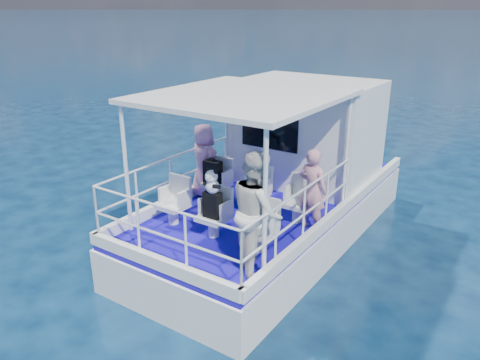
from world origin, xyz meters
name	(u,v)px	position (x,y,z in m)	size (l,w,h in m)	color
ground	(249,256)	(0.00, 0.00, 0.00)	(2000.00, 2000.00, 0.00)	#071A34
hull	(275,236)	(0.00, 1.00, 0.00)	(3.00, 7.00, 1.60)	white
deck	(276,199)	(0.00, 1.00, 0.85)	(2.90, 6.90, 0.10)	#170B9D
cabin	(307,131)	(0.00, 2.30, 2.00)	(2.85, 2.00, 2.20)	white
canopy	(243,96)	(0.00, -0.20, 3.14)	(3.00, 3.20, 0.08)	white
canopy_posts	(242,161)	(0.00, -0.25, 2.00)	(2.77, 2.97, 2.20)	white
railings	(231,199)	(0.00, -0.58, 1.40)	(2.84, 3.59, 1.00)	white
seat_port_fwd	(217,191)	(-0.90, 0.20, 1.09)	(0.48, 0.46, 0.38)	silver
seat_center_fwd	(255,201)	(0.00, 0.20, 1.09)	(0.48, 0.46, 0.38)	silver
seat_stbd_fwd	(297,212)	(0.90, 0.20, 1.09)	(0.48, 0.46, 0.38)	silver
seat_port_aft	(173,213)	(-0.90, -1.10, 1.09)	(0.48, 0.46, 0.38)	silver
seat_center_aft	(214,226)	(0.00, -1.10, 1.09)	(0.48, 0.46, 0.38)	silver
seat_stbd_aft	(259,240)	(0.90, -1.10, 1.09)	(0.48, 0.46, 0.38)	silver
passenger_port_fwd	(204,161)	(-1.25, 0.26, 1.65)	(0.56, 0.40, 1.50)	pink
passenger_stbd_fwd	(312,190)	(1.23, 0.08, 1.63)	(0.53, 0.35, 1.46)	#D08796
passenger_stbd_aft	(257,211)	(1.13, -1.55, 1.80)	(0.88, 0.69, 1.81)	silver
backpack_port	(213,172)	(-0.94, 0.13, 1.51)	(0.35, 0.20, 0.46)	black
backpack_center	(213,205)	(0.03, -1.15, 1.50)	(0.29, 0.17, 0.44)	black
compact_camera	(212,159)	(-0.94, 0.12, 1.77)	(0.11, 0.06, 0.06)	black
panda	(212,181)	(0.05, -1.17, 1.93)	(0.26, 0.22, 0.41)	white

